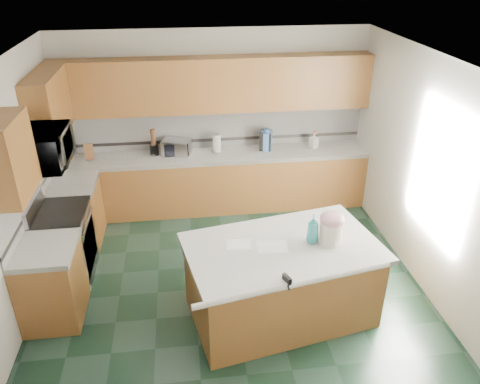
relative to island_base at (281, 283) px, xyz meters
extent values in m
plane|color=black|center=(-0.49, 0.53, -0.43)|extent=(4.60, 4.60, 0.00)
plane|color=white|center=(-0.49, 0.53, 2.27)|extent=(4.60, 4.60, 0.00)
cube|color=silver|center=(-0.49, 2.85, 0.92)|extent=(4.60, 0.04, 2.70)
cube|color=silver|center=(-0.49, -1.79, 0.92)|extent=(4.60, 0.04, 2.70)
cube|color=silver|center=(-2.81, 0.53, 0.92)|extent=(0.04, 4.60, 2.70)
cube|color=silver|center=(1.83, 0.53, 0.92)|extent=(0.04, 4.60, 2.70)
cube|color=#593615|center=(-0.49, 2.53, 0.00)|extent=(4.60, 0.60, 0.86)
cube|color=silver|center=(-0.49, 2.53, 0.46)|extent=(4.60, 0.64, 0.06)
cube|color=#593615|center=(-0.49, 2.67, 1.51)|extent=(4.60, 0.33, 0.78)
cube|color=silver|center=(-0.49, 2.82, 0.81)|extent=(4.60, 0.02, 0.63)
cube|color=black|center=(-0.49, 2.81, 0.61)|extent=(4.60, 0.01, 0.05)
cube|color=#593615|center=(-2.49, 1.82, 0.00)|extent=(0.60, 0.82, 0.86)
cube|color=silver|center=(-2.49, 1.82, 0.46)|extent=(0.64, 0.82, 0.06)
cube|color=#593615|center=(-2.49, 0.29, 0.00)|extent=(0.60, 0.72, 0.86)
cube|color=silver|center=(-2.49, 0.29, 0.46)|extent=(0.64, 0.72, 0.06)
cube|color=silver|center=(-2.78, 1.08, 0.81)|extent=(0.02, 2.30, 0.63)
cube|color=black|center=(-2.77, 1.08, 0.61)|extent=(0.01, 2.30, 0.05)
cube|color=#593615|center=(-2.63, 1.96, 1.51)|extent=(0.33, 1.09, 0.78)
cube|color=#593615|center=(-2.63, 0.29, 1.51)|extent=(0.33, 0.72, 0.78)
cube|color=#B7B7BC|center=(-2.49, 1.03, 0.01)|extent=(0.60, 0.76, 0.88)
cube|color=black|center=(-2.20, 1.03, -0.03)|extent=(0.02, 0.68, 0.55)
cube|color=black|center=(-2.49, 1.03, 0.47)|extent=(0.62, 0.78, 0.04)
cylinder|color=#B7B7BC|center=(-2.17, 1.03, 0.35)|extent=(0.02, 0.66, 0.02)
cube|color=#B7B7BC|center=(-2.75, 1.03, 0.59)|extent=(0.06, 0.76, 0.18)
imported|color=#B7B7BC|center=(-2.49, 1.03, 1.30)|extent=(0.50, 0.73, 0.41)
cube|color=#593615|center=(0.00, 0.00, 0.00)|extent=(2.09, 1.44, 0.86)
cube|color=silver|center=(0.00, 0.00, 0.46)|extent=(2.21, 1.56, 0.06)
cylinder|color=silver|center=(0.00, -0.60, 0.46)|extent=(1.99, 0.44, 0.06)
cylinder|color=beige|center=(0.51, 0.00, 0.61)|extent=(0.31, 0.31, 0.25)
ellipsoid|color=#C78A94|center=(0.51, 0.00, 0.78)|extent=(0.26, 0.26, 0.16)
cylinder|color=tan|center=(0.51, 0.00, 0.83)|extent=(0.08, 0.03, 0.03)
sphere|color=tan|center=(0.46, 0.00, 0.83)|extent=(0.05, 0.05, 0.05)
sphere|color=tan|center=(0.55, 0.00, 0.83)|extent=(0.05, 0.05, 0.05)
imported|color=teal|center=(0.32, 0.04, 0.65)|extent=(0.16, 0.16, 0.33)
cube|color=white|center=(-0.12, 0.00, 0.49)|extent=(0.33, 0.26, 0.00)
cube|color=white|center=(-0.46, 0.09, 0.49)|extent=(0.27, 0.21, 0.00)
cube|color=black|center=(-0.09, -0.58, 0.50)|extent=(0.08, 0.12, 0.10)
cylinder|color=black|center=(-0.09, -0.65, 0.48)|extent=(0.02, 0.08, 0.02)
cube|color=#472814|center=(-2.35, 2.58, 0.61)|extent=(0.15, 0.19, 0.26)
cylinder|color=black|center=(-1.41, 2.61, 0.57)|extent=(0.13, 0.13, 0.16)
cylinder|color=#472814|center=(-1.41, 2.61, 0.77)|extent=(0.08, 0.08, 0.24)
cube|color=#B7B7BC|center=(-1.08, 2.58, 0.60)|extent=(0.46, 0.39, 0.23)
cube|color=black|center=(-1.08, 2.46, 0.60)|extent=(0.35, 0.01, 0.19)
cylinder|color=white|center=(-0.47, 2.63, 0.63)|extent=(0.12, 0.12, 0.27)
cylinder|color=#B7B7BC|center=(-0.47, 2.63, 0.50)|extent=(0.18, 0.18, 0.01)
cylinder|color=#4D7ABF|center=(0.29, 2.59, 0.64)|extent=(0.18, 0.18, 0.29)
cylinder|color=#4D7ABF|center=(0.29, 2.59, 0.80)|extent=(0.08, 0.08, 0.04)
cube|color=black|center=(0.28, 2.61, 0.64)|extent=(0.22, 0.23, 0.29)
cylinder|color=black|center=(0.28, 2.57, 0.55)|extent=(0.12, 0.12, 0.12)
imported|color=white|center=(1.03, 2.58, 0.61)|extent=(0.15, 0.15, 0.25)
cylinder|color=red|center=(1.03, 2.58, 0.75)|extent=(0.02, 0.02, 0.03)
cube|color=white|center=(1.80, 0.33, 1.07)|extent=(0.02, 1.40, 1.10)
camera|label=1|loc=(-0.97, -3.97, 3.28)|focal=35.00mm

